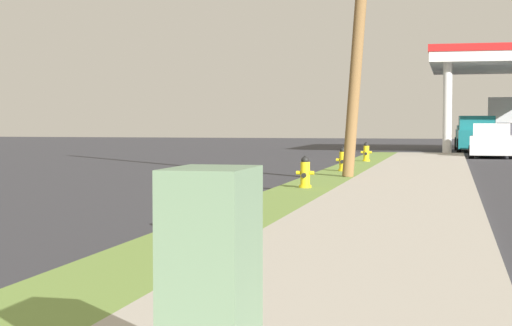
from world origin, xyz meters
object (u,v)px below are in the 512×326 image
(truck_tan_on_apron, at_px, (506,124))
(fire_hydrant_fourth, at_px, (343,161))
(car_white_by_near_pump, at_px, (492,142))
(fire_hydrant_third, at_px, (305,174))
(utility_cabinet, at_px, (211,291))
(fire_hydrant_fifth, at_px, (366,153))
(truck_teal_at_forecourt, at_px, (476,135))
(fire_hydrant_second, at_px, (211,206))

(truck_tan_on_apron, bearing_deg, fire_hydrant_fourth, -103.15)
(fire_hydrant_fourth, xyz_separation_m, car_white_by_near_pump, (5.10, 14.22, 0.28))
(fire_hydrant_third, relative_size, truck_tan_on_apron, 0.11)
(truck_tan_on_apron, bearing_deg, utility_cabinet, -95.27)
(fire_hydrant_fifth, height_order, utility_cabinet, utility_cabinet)
(fire_hydrant_fifth, distance_m, car_white_by_near_pump, 9.13)
(fire_hydrant_third, distance_m, truck_teal_at_forecourt, 28.65)
(utility_cabinet, bearing_deg, truck_tan_on_apron, 84.73)
(utility_cabinet, bearing_deg, fire_hydrant_fifth, 93.99)
(truck_teal_at_forecourt, bearing_deg, truck_tan_on_apron, 73.01)
(car_white_by_near_pump, bearing_deg, utility_cabinet, -94.96)
(car_white_by_near_pump, distance_m, truck_teal_at_forecourt, 7.38)
(truck_teal_at_forecourt, bearing_deg, fire_hydrant_fifth, -106.75)
(utility_cabinet, bearing_deg, fire_hydrant_fourth, 95.40)
(fire_hydrant_fourth, height_order, fire_hydrant_fifth, same)
(fire_hydrant_second, height_order, fire_hydrant_fourth, same)
(fire_hydrant_third, bearing_deg, fire_hydrant_fourth, 89.85)
(fire_hydrant_fourth, xyz_separation_m, truck_teal_at_forecourt, (4.57, 21.58, 0.47))
(fire_hydrant_second, distance_m, truck_teal_at_forecourt, 36.20)
(fire_hydrant_third, relative_size, car_white_by_near_pump, 0.16)
(fire_hydrant_fifth, bearing_deg, truck_teal_at_forecourt, 73.25)
(fire_hydrant_third, height_order, car_white_by_near_pump, car_white_by_near_pump)
(utility_cabinet, height_order, car_white_by_near_pump, car_white_by_near_pump)
(fire_hydrant_fourth, height_order, truck_teal_at_forecourt, truck_teal_at_forecourt)
(fire_hydrant_third, distance_m, truck_tan_on_apron, 35.49)
(fire_hydrant_fifth, xyz_separation_m, car_white_by_near_pump, (5.04, 7.60, 0.28))
(fire_hydrant_fourth, height_order, utility_cabinet, utility_cabinet)
(fire_hydrant_fourth, bearing_deg, fire_hydrant_second, -90.22)
(fire_hydrant_fourth, distance_m, utility_cabinet, 21.42)
(fire_hydrant_second, bearing_deg, fire_hydrant_fourth, 89.78)
(fire_hydrant_third, height_order, truck_teal_at_forecourt, truck_teal_at_forecourt)
(fire_hydrant_second, bearing_deg, truck_teal_at_forecourt, 82.66)
(utility_cabinet, relative_size, truck_teal_at_forecourt, 0.24)
(truck_teal_at_forecourt, height_order, truck_tan_on_apron, truck_tan_on_apron)
(utility_cabinet, height_order, truck_teal_at_forecourt, truck_teal_at_forecourt)
(fire_hydrant_fifth, relative_size, utility_cabinet, 0.58)
(fire_hydrant_fourth, relative_size, car_white_by_near_pump, 0.16)
(truck_teal_at_forecourt, bearing_deg, fire_hydrant_fourth, -101.95)
(car_white_by_near_pump, bearing_deg, fire_hydrant_second, -100.24)
(fire_hydrant_fifth, bearing_deg, fire_hydrant_third, -90.35)
(utility_cabinet, xyz_separation_m, truck_tan_on_apron, (4.56, 49.48, 0.77))
(truck_teal_at_forecourt, bearing_deg, fire_hydrant_third, -99.21)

